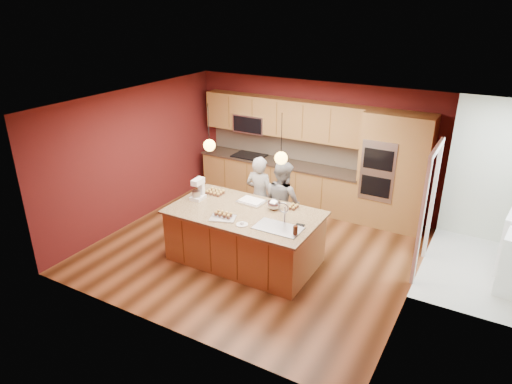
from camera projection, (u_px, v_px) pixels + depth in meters
The scene contains 24 objects.
floor at pixel (255, 249), 8.37m from camera, with size 5.50×5.50×0.00m, color #42230F.
ceiling at pixel (255, 103), 7.31m from camera, with size 5.50×5.50×0.00m, color white.
wall_back at pixel (313, 144), 9.84m from camera, with size 5.50×5.50×0.00m, color #551718.
wall_front at pixel (159, 243), 5.84m from camera, with size 5.50×5.50×0.00m, color #551718.
wall_left at pixel (136, 156), 9.09m from camera, with size 5.00×5.00×0.00m, color #551718.
wall_right at pixel (420, 216), 6.59m from camera, with size 5.00×5.00×0.00m, color #551718.
cabinet_run at pixel (279, 158), 10.09m from camera, with size 3.74×0.64×2.30m.
oven_column at pixel (394, 172), 8.84m from camera, with size 1.30×0.62×2.30m.
doorway_trim at pixel (427, 213), 7.36m from camera, with size 0.08×1.11×2.20m, color silver, non-canonical shape.
pendant_left at pixel (209, 145), 7.56m from camera, with size 0.20×0.20×0.80m.
pendant_right at pixel (281, 158), 6.95m from camera, with size 0.20×0.20×0.80m.
island at pixel (245, 236), 7.84m from camera, with size 2.55×1.43×1.32m.
person_left at pixel (260, 197), 8.61m from camera, with size 0.58×0.38×1.59m, color black.
person_right at pixel (282, 202), 8.39m from camera, with size 0.77×0.60×1.58m, color gray.
stand_mixer at pixel (198, 190), 8.10m from camera, with size 0.21×0.29×0.38m.
sheet_cake at pixel (252, 201), 8.00m from camera, with size 0.48×0.37×0.05m.
cooling_rack at pixel (223, 218), 7.42m from camera, with size 0.41×0.29×0.02m, color #B8BAC1.
mixing_bowl at pixel (274, 204), 7.72m from camera, with size 0.23×0.23×0.20m, color #B1B2B8.
plate at pixel (242, 224), 7.21m from camera, with size 0.19×0.19×0.01m, color silver.
tumbler at pixel (295, 230), 6.89m from camera, with size 0.07×0.07×0.15m, color #381A0D.
phone at pixel (300, 225), 7.21m from camera, with size 0.14×0.08×0.01m, color black.
cupcakes_left at pixel (215, 192), 8.35m from camera, with size 0.33×0.25×0.07m, color #BA9444, non-canonical shape.
cupcakes_rack at pixel (223, 214), 7.46m from camera, with size 0.31×0.16×0.07m, color #BA9444, non-canonical shape.
cupcakes_right at pixel (293, 207), 7.78m from camera, with size 0.15×0.22×0.07m, color #BA9444, non-canonical shape.
Camera 1 is at (3.61, -6.34, 4.24)m, focal length 32.00 mm.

